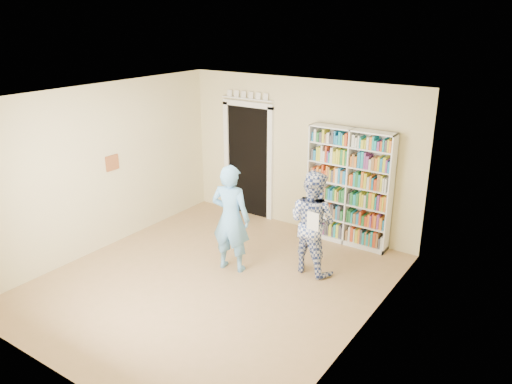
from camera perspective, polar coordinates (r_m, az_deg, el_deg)
floor at (r=7.46m, az=-4.90°, el=-10.16°), size 5.00×5.00×0.00m
ceiling at (r=6.55m, az=-5.60°, el=10.78°), size 5.00×5.00×0.00m
wall_back at (r=8.87m, az=5.03°, el=4.22°), size 4.50×0.00×4.50m
wall_left at (r=8.43m, az=-17.19°, el=2.59°), size 0.00×5.00×5.00m
wall_right at (r=5.82m, az=12.28°, el=-4.64°), size 0.00×5.00×5.00m
bookshelf at (r=8.40m, az=10.59°, el=0.59°), size 1.44×0.27×1.98m
doorway at (r=9.46m, az=-0.90°, el=4.21°), size 1.10×0.08×2.43m
wall_art at (r=8.53m, az=-16.11°, el=3.23°), size 0.03×0.25×0.25m
man_blue at (r=7.45m, az=-2.90°, el=-3.03°), size 0.67×0.50×1.66m
man_plaid at (r=7.45m, az=6.46°, el=-3.43°), size 0.86×0.72×1.59m
paper_sheet at (r=7.12m, az=6.51°, el=-3.35°), size 0.20×0.03×0.28m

